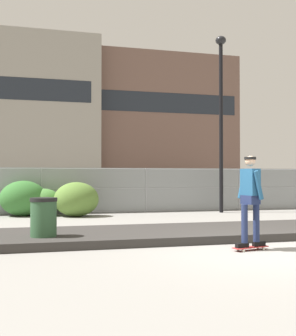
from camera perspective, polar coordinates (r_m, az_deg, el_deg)
name	(u,v)px	position (r m, az deg, el deg)	size (l,w,h in m)	color
ground_plane	(267,252)	(8.84, 15.67, -10.82)	(120.00, 120.00, 0.00)	gray
gravel_berm	(216,232)	(10.99, 9.15, -8.45)	(10.82, 2.74, 0.19)	#33302D
skateboard	(251,247)	(8.97, 13.61, -10.32)	(0.82, 0.37, 0.07)	#B22D2D
skater	(250,195)	(8.86, 13.58, -3.49)	(0.72, 0.62, 1.84)	black
chain_fence	(146,190)	(17.75, -0.26, -2.97)	(17.09, 0.06, 1.85)	gray
street_lamp	(221,104)	(18.20, 9.77, 8.52)	(0.44, 0.44, 7.39)	black
parked_car_near	(67,191)	(20.10, -10.85, -3.01)	(4.56, 2.27, 1.66)	black
parked_car_mid	(172,190)	(21.41, 3.26, -2.92)	(4.53, 2.22, 1.66)	maroon
office_block	(154,126)	(60.33, 0.81, 5.66)	(19.45, 14.35, 17.34)	brown
shrub_left	(23,198)	(16.74, -16.41, -3.93)	(1.73, 1.42, 1.34)	#336B2D
shrub_center	(43,202)	(16.69, -13.86, -4.48)	(1.34, 1.10, 1.04)	#477F38
shrub_right	(76,199)	(16.10, -9.60, -4.17)	(1.67, 1.36, 1.29)	#567A33
trash_bin	(44,221)	(9.56, -13.85, -6.96)	(0.59, 0.59, 1.03)	#2D5133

